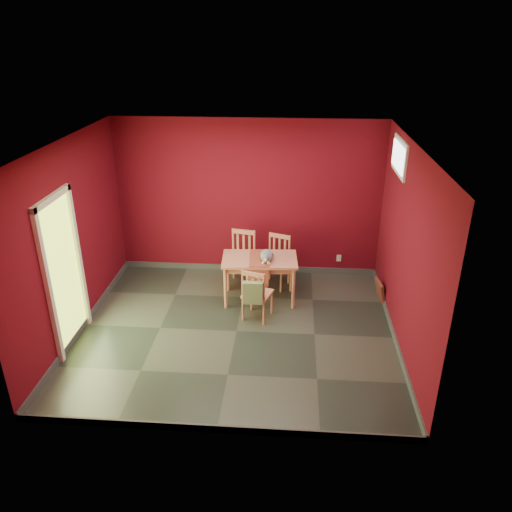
# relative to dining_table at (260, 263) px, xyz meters

# --- Properties ---
(ground) EXTENTS (4.50, 4.50, 0.00)m
(ground) POSITION_rel_dining_table_xyz_m (-0.27, -0.96, -0.64)
(ground) COLOR #2D342D
(ground) RESTS_ON ground
(room_shell) EXTENTS (4.50, 4.50, 4.50)m
(room_shell) POSITION_rel_dining_table_xyz_m (-0.27, -0.96, -0.59)
(room_shell) COLOR #5C0915
(room_shell) RESTS_ON ground
(doorway) EXTENTS (0.06, 1.01, 2.13)m
(doorway) POSITION_rel_dining_table_xyz_m (-2.50, -1.36, 0.49)
(doorway) COLOR #B7D838
(doorway) RESTS_ON ground
(window) EXTENTS (0.05, 0.90, 0.50)m
(window) POSITION_rel_dining_table_xyz_m (1.96, 0.04, 1.71)
(window) COLOR white
(window) RESTS_ON room_shell
(outlet_plate) EXTENTS (0.08, 0.02, 0.12)m
(outlet_plate) POSITION_rel_dining_table_xyz_m (1.33, 1.02, -0.34)
(outlet_plate) COLOR silver
(outlet_plate) RESTS_ON room_shell
(dining_table) EXTENTS (1.20, 0.75, 0.73)m
(dining_table) POSITION_rel_dining_table_xyz_m (0.00, 0.00, 0.00)
(dining_table) COLOR tan
(dining_table) RESTS_ON ground
(table_runner) EXTENTS (0.35, 0.68, 0.33)m
(table_runner) POSITION_rel_dining_table_xyz_m (0.00, -0.11, 0.04)
(table_runner) COLOR #973F2B
(table_runner) RESTS_ON dining_table
(chair_far_left) EXTENTS (0.51, 0.51, 0.93)m
(chair_far_left) POSITION_rel_dining_table_xyz_m (-0.34, 0.53, -0.16)
(chair_far_left) COLOR tan
(chair_far_left) RESTS_ON ground
(chair_far_right) EXTENTS (0.53, 0.53, 0.88)m
(chair_far_right) POSITION_rel_dining_table_xyz_m (0.25, 0.52, -0.19)
(chair_far_right) COLOR tan
(chair_far_right) RESTS_ON ground
(chair_near) EXTENTS (0.49, 0.49, 0.83)m
(chair_near) POSITION_rel_dining_table_xyz_m (-0.01, -0.59, -0.21)
(chair_near) COLOR tan
(chair_near) RESTS_ON ground
(tote_bag) EXTENTS (0.28, 0.18, 0.41)m
(tote_bag) POSITION_rel_dining_table_xyz_m (-0.04, -0.79, -0.09)
(tote_bag) COLOR #728D5A
(tote_bag) RESTS_ON chair_near
(cat) EXTENTS (0.34, 0.46, 0.21)m
(cat) POSITION_rel_dining_table_xyz_m (0.11, -0.04, 0.19)
(cat) COLOR slate
(cat) RESTS_ON table_runner
(picture_frame) EXTENTS (0.16, 0.36, 0.35)m
(picture_frame) POSITION_rel_dining_table_xyz_m (1.92, 0.08, -0.46)
(picture_frame) COLOR brown
(picture_frame) RESTS_ON ground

